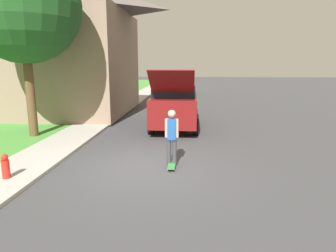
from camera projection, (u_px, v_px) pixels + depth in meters
ground_plane at (146, 167)px, 9.05m from camera, size 120.00×120.00×0.00m
lawn at (11, 123)px, 15.53m from camera, size 10.00×80.00×0.08m
sidewalk at (94, 124)px, 15.18m from camera, size 1.80×80.00×0.10m
house at (44, 40)px, 17.99m from camera, size 10.80×8.60×8.36m
lawn_tree_near at (22, 5)px, 11.52m from camera, size 4.52×4.52×7.47m
suv_parked at (175, 103)px, 14.32m from camera, size 2.17×5.55×2.84m
car_down_street at (181, 88)px, 29.89m from camera, size 1.89×4.07×1.37m
skateboarder at (172, 135)px, 8.94m from camera, size 0.41×0.23×1.72m
skateboard at (172, 165)px, 8.93m from camera, size 0.23×0.80×0.10m
fire_hydrant at (5, 166)px, 7.82m from camera, size 0.20×0.20×0.66m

